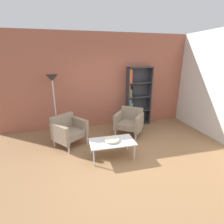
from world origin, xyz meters
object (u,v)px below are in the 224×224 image
bookshelf_tall (136,97)px  coffee_table_low (112,143)px  armchair_spare_guest (129,121)px  floor_lamp_torchiere (53,85)px  armchair_corner_red (68,130)px  decorative_bowl (112,140)px

bookshelf_tall → coffee_table_low: bookshelf_tall is taller
armchair_spare_guest → floor_lamp_torchiere: (-2.07, 0.59, 1.03)m
armchair_corner_red → floor_lamp_torchiere: floor_lamp_torchiere is taller
bookshelf_tall → armchair_corner_red: size_ratio=2.00×
armchair_corner_red → coffee_table_low: bearing=-79.8°
coffee_table_low → floor_lamp_torchiere: (-1.29, 1.64, 1.08)m
decorative_bowl → armchair_corner_red: 1.26m
coffee_table_low → decorative_bowl: size_ratio=3.12×
bookshelf_tall → coffee_table_low: bearing=-125.0°
coffee_table_low → decorative_bowl: 0.07m
armchair_corner_red → decorative_bowl: bearing=-79.8°
coffee_table_low → floor_lamp_torchiere: 2.35m
coffee_table_low → armchair_spare_guest: size_ratio=1.05×
coffee_table_low → armchair_corner_red: bearing=138.6°
bookshelf_tall → armchair_corner_red: bearing=-156.0°
floor_lamp_torchiere → bookshelf_tall: bearing=4.2°
coffee_table_low → floor_lamp_torchiere: bearing=128.1°
decorative_bowl → armchair_corner_red: (-0.95, 0.83, -0.02)m
floor_lamp_torchiere → armchair_corner_red: bearing=-67.2°
coffee_table_low → armchair_spare_guest: (0.78, 1.05, 0.05)m
armchair_spare_guest → armchair_corner_red: size_ratio=1.00×
decorative_bowl → armchair_corner_red: bearing=138.6°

